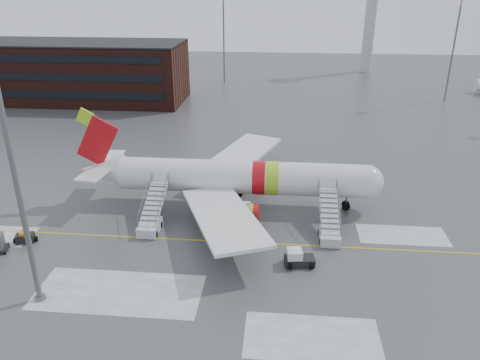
# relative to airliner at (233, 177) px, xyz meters

# --- Properties ---
(ground) EXTENTS (260.00, 260.00, 0.00)m
(ground) POSITION_rel_airliner_xyz_m (-1.89, -7.51, -3.42)
(ground) COLOR #494C4F
(ground) RESTS_ON ground
(airliner) EXTENTS (35.03, 32.97, 11.18)m
(airliner) POSITION_rel_airliner_xyz_m (0.00, 0.00, 0.00)
(airliner) COLOR silver
(airliner) RESTS_ON ground
(airstair_fwd) EXTENTS (2.05, 7.70, 3.48)m
(airstair_fwd) POSITION_rel_airliner_xyz_m (10.49, -6.54, -2.35)
(airstair_fwd) COLOR #B6B8BE
(airstair_fwd) RESTS_ON ground
(airstair_aft) EXTENTS (2.05, 7.70, 3.48)m
(airstair_aft) POSITION_rel_airliner_xyz_m (-8.00, -6.54, -2.35)
(airstair_aft) COLOR #B8BCC0
(airstair_aft) RESTS_ON ground
(pushback_tug) EXTENTS (2.89, 2.31, 1.56)m
(pushback_tug) POSITION_rel_airliner_xyz_m (7.22, -11.94, -2.73)
(pushback_tug) COLOR black
(pushback_tug) RESTS_ON ground
(baggage_tractor) EXTENTS (2.34, 1.50, 1.16)m
(baggage_tractor) POSITION_rel_airliner_xyz_m (-19.88, -10.44, -2.93)
(baggage_tractor) COLOR black
(baggage_tractor) RESTS_ON ground
(light_mast_near) EXTENTS (1.20, 1.20, 23.68)m
(light_mast_near) POSITION_rel_airliner_xyz_m (-14.04, -19.02, 8.89)
(light_mast_near) COLOR #595B60
(light_mast_near) RESTS_ON ground
(terminal_building) EXTENTS (62.00, 16.11, 12.30)m
(terminal_building) POSITION_rel_airliner_xyz_m (-46.89, 47.47, 2.78)
(terminal_building) COLOR #3F1E16
(terminal_building) RESTS_ON ground
(control_tower) EXTENTS (6.40, 6.40, 30.00)m
(control_tower) POSITION_rel_airliner_xyz_m (28.11, 87.49, 15.33)
(control_tower) COLOR #B2B5BA
(control_tower) RESTS_ON ground
(light_mast_far_ne) EXTENTS (1.20, 1.20, 24.25)m
(light_mast_far_ne) POSITION_rel_airliner_xyz_m (40.11, 54.49, 10.42)
(light_mast_far_ne) COLOR #595B60
(light_mast_far_ne) RESTS_ON ground
(light_mast_far_n) EXTENTS (1.20, 1.20, 24.25)m
(light_mast_far_n) POSITION_rel_airliner_xyz_m (-9.89, 70.49, 10.42)
(light_mast_far_n) COLOR #595B60
(light_mast_far_n) RESTS_ON ground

